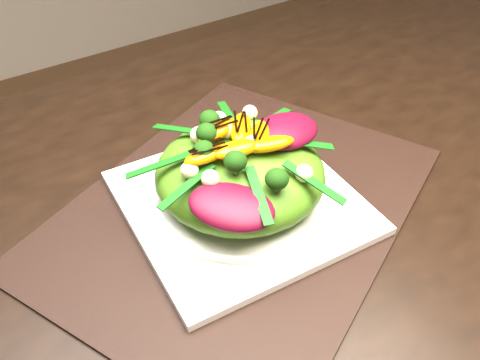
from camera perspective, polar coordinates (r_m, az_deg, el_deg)
dining_table at (r=0.74m, az=9.67°, el=0.20°), size 1.60×0.90×0.75m
placemat at (r=0.65m, az=0.00°, el=-2.91°), size 0.61×0.55×0.00m
plate_base at (r=0.65m, az=0.00°, el=-2.44°), size 0.30×0.30×0.01m
salad_bowl at (r=0.64m, az=0.00°, el=-1.57°), size 0.28×0.28×0.02m
lettuce_mound at (r=0.62m, az=0.00°, el=0.84°), size 0.24×0.24×0.08m
radicchio_leaf at (r=0.62m, az=5.16°, el=5.51°), size 0.10×0.06×0.02m
orange_segment at (r=0.58m, az=-2.24°, el=3.96°), size 0.06×0.02×0.02m
broccoli_floret at (r=0.60m, az=-6.40°, el=4.87°), size 0.04×0.04×0.04m
macadamia_nut at (r=0.58m, az=2.97°, el=3.78°), size 0.02×0.02×0.02m
balsamic_drizzle at (r=0.58m, az=-2.26°, el=4.63°), size 0.04×0.00×0.00m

